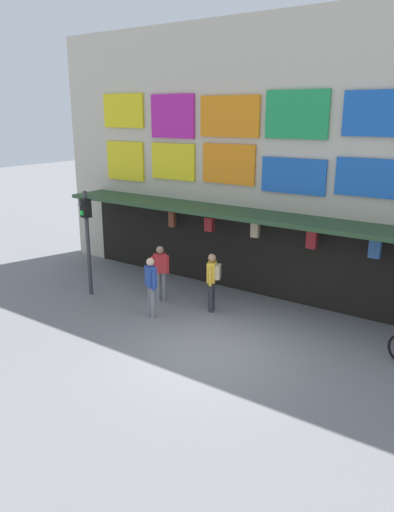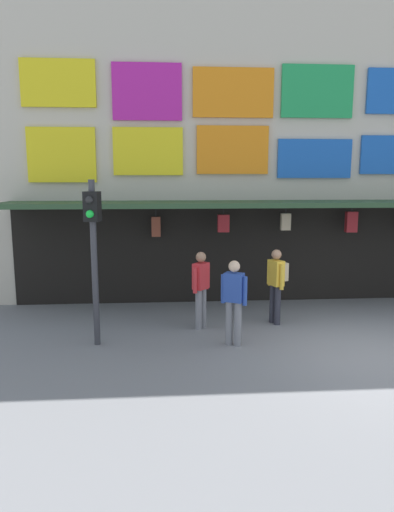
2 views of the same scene
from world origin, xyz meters
TOP-DOWN VIEW (x-y plane):
  - ground_plane at (0.00, 0.00)m, footprint 80.00×80.00m
  - shopfront at (-0.00, 4.57)m, footprint 18.00×2.60m
  - traffic_light_near at (-5.18, 0.98)m, footprint 0.33×0.35m
  - pedestrian_in_red at (-1.37, 2.03)m, footprint 0.44×0.50m
  - pedestrian_in_yellow at (-3.07, 1.82)m, footprint 0.40×0.44m
  - pedestrian_in_black at (-2.52, 0.75)m, footprint 0.48×0.36m

SIDE VIEW (x-z plane):
  - ground_plane at x=0.00m, z-range 0.00..0.00m
  - pedestrian_in_yellow at x=-3.07m, z-range 0.11..1.79m
  - pedestrian_in_black at x=-2.52m, z-range 0.11..1.79m
  - pedestrian_in_red at x=-1.37m, z-range 0.14..1.82m
  - traffic_light_near at x=-5.18m, z-range 0.54..3.74m
  - shopfront at x=0.00m, z-range -0.04..7.96m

